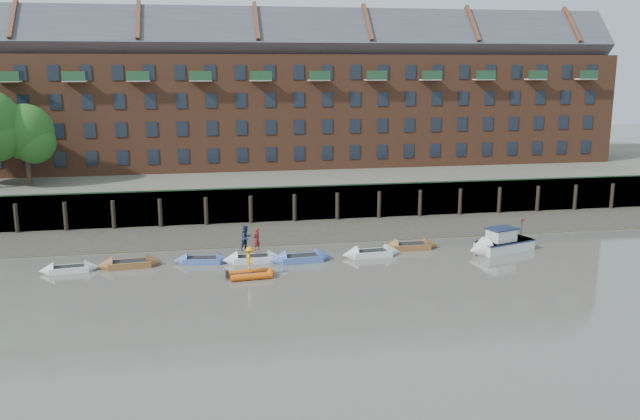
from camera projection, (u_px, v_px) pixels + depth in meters
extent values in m
plane|color=#615C55|center=(313.00, 305.00, 40.91)|extent=(220.00, 220.00, 0.00)
cube|color=#3D382F|center=(278.00, 233.00, 58.22)|extent=(110.00, 8.00, 0.50)
cube|color=#4C4336|center=(283.00, 243.00, 54.95)|extent=(110.00, 1.60, 0.10)
cube|color=#2D2A26|center=(272.00, 205.00, 62.11)|extent=(110.00, 0.80, 3.20)
cylinder|color=black|center=(16.00, 219.00, 57.73)|extent=(0.36, 0.36, 2.60)
cylinder|color=black|center=(65.00, 217.00, 58.42)|extent=(0.36, 0.36, 2.60)
cylinder|color=black|center=(113.00, 215.00, 59.12)|extent=(0.36, 0.36, 2.60)
cylinder|color=black|center=(160.00, 213.00, 59.81)|extent=(0.36, 0.36, 2.60)
cylinder|color=black|center=(206.00, 212.00, 60.51)|extent=(0.36, 0.36, 2.60)
cylinder|color=black|center=(251.00, 210.00, 61.21)|extent=(0.36, 0.36, 2.60)
cylinder|color=black|center=(295.00, 208.00, 61.90)|extent=(0.36, 0.36, 2.60)
cylinder|color=black|center=(337.00, 207.00, 62.60)|extent=(0.36, 0.36, 2.60)
cylinder|color=black|center=(379.00, 205.00, 63.29)|extent=(0.36, 0.36, 2.60)
cylinder|color=black|center=(420.00, 204.00, 63.99)|extent=(0.36, 0.36, 2.60)
cylinder|color=black|center=(460.00, 202.00, 64.68)|extent=(0.36, 0.36, 2.60)
cylinder|color=black|center=(499.00, 201.00, 65.38)|extent=(0.36, 0.36, 2.60)
cylinder|color=black|center=(538.00, 199.00, 66.07)|extent=(0.36, 0.36, 2.60)
cylinder|color=black|center=(575.00, 198.00, 66.77)|extent=(0.36, 0.36, 2.60)
cylinder|color=black|center=(612.00, 196.00, 67.46)|extent=(0.36, 0.36, 2.60)
cube|color=#264C2D|center=(272.00, 187.00, 61.48)|extent=(110.00, 0.06, 0.10)
cube|color=#5E594D|center=(259.00, 180.00, 75.19)|extent=(110.00, 28.00, 3.20)
cube|color=brown|center=(256.00, 111.00, 74.55)|extent=(80.00, 10.00, 12.00)
cube|color=#42444C|center=(255.00, 43.00, 73.03)|extent=(80.60, 15.56, 15.56)
cube|color=black|center=(28.00, 160.00, 66.61)|extent=(1.10, 0.12, 1.50)
cube|color=black|center=(60.00, 159.00, 67.13)|extent=(1.10, 0.12, 1.50)
cube|color=black|center=(92.00, 158.00, 67.65)|extent=(1.10, 0.12, 1.50)
cube|color=black|center=(123.00, 158.00, 68.18)|extent=(1.10, 0.12, 1.50)
cube|color=black|center=(153.00, 157.00, 68.70)|extent=(1.10, 0.12, 1.50)
cube|color=black|center=(183.00, 156.00, 69.22)|extent=(1.10, 0.12, 1.50)
cube|color=black|center=(213.00, 155.00, 69.74)|extent=(1.10, 0.12, 1.50)
cube|color=black|center=(242.00, 155.00, 70.26)|extent=(1.10, 0.12, 1.50)
cube|color=black|center=(271.00, 154.00, 70.78)|extent=(1.10, 0.12, 1.50)
cube|color=black|center=(299.00, 153.00, 71.30)|extent=(1.10, 0.12, 1.50)
cube|color=black|center=(327.00, 153.00, 71.83)|extent=(1.10, 0.12, 1.50)
cube|color=black|center=(355.00, 152.00, 72.35)|extent=(1.10, 0.12, 1.50)
cube|color=black|center=(382.00, 151.00, 72.87)|extent=(1.10, 0.12, 1.50)
cube|color=black|center=(409.00, 151.00, 73.39)|extent=(1.10, 0.12, 1.50)
cube|color=black|center=(435.00, 150.00, 73.91)|extent=(1.10, 0.12, 1.50)
cube|color=black|center=(461.00, 150.00, 74.43)|extent=(1.10, 0.12, 1.50)
cube|color=black|center=(487.00, 149.00, 74.95)|extent=(1.10, 0.12, 1.50)
cube|color=black|center=(512.00, 148.00, 75.47)|extent=(1.10, 0.12, 1.50)
cube|color=black|center=(537.00, 148.00, 76.00)|extent=(1.10, 0.12, 1.50)
cube|color=black|center=(561.00, 147.00, 76.52)|extent=(1.10, 0.12, 1.50)
cube|color=black|center=(586.00, 147.00, 77.04)|extent=(1.10, 0.12, 1.50)
cube|color=black|center=(26.00, 131.00, 66.02)|extent=(1.10, 0.12, 1.50)
cube|color=black|center=(58.00, 131.00, 66.54)|extent=(1.10, 0.12, 1.50)
cube|color=black|center=(90.00, 130.00, 67.06)|extent=(1.10, 0.12, 1.50)
cube|color=black|center=(121.00, 130.00, 67.58)|extent=(1.10, 0.12, 1.50)
cube|color=black|center=(152.00, 129.00, 68.10)|extent=(1.10, 0.12, 1.50)
cube|color=black|center=(182.00, 129.00, 68.63)|extent=(1.10, 0.12, 1.50)
cube|color=black|center=(212.00, 128.00, 69.15)|extent=(1.10, 0.12, 1.50)
cube|color=black|center=(242.00, 128.00, 69.67)|extent=(1.10, 0.12, 1.50)
cube|color=black|center=(271.00, 127.00, 70.19)|extent=(1.10, 0.12, 1.50)
cube|color=black|center=(299.00, 127.00, 70.71)|extent=(1.10, 0.12, 1.50)
cube|color=black|center=(327.00, 126.00, 71.23)|extent=(1.10, 0.12, 1.50)
cube|color=black|center=(355.00, 126.00, 71.75)|extent=(1.10, 0.12, 1.50)
cube|color=black|center=(382.00, 125.00, 72.28)|extent=(1.10, 0.12, 1.50)
cube|color=black|center=(409.00, 125.00, 72.80)|extent=(1.10, 0.12, 1.50)
cube|color=black|center=(436.00, 125.00, 73.32)|extent=(1.10, 0.12, 1.50)
cube|color=black|center=(462.00, 124.00, 73.84)|extent=(1.10, 0.12, 1.50)
cube|color=black|center=(488.00, 124.00, 74.36)|extent=(1.10, 0.12, 1.50)
cube|color=black|center=(513.00, 123.00, 74.88)|extent=(1.10, 0.12, 1.50)
cube|color=black|center=(538.00, 123.00, 75.40)|extent=(1.10, 0.12, 1.50)
cube|color=black|center=(563.00, 122.00, 75.92)|extent=(1.10, 0.12, 1.50)
cube|color=black|center=(588.00, 122.00, 76.45)|extent=(1.10, 0.12, 1.50)
cube|color=black|center=(23.00, 102.00, 65.43)|extent=(1.10, 0.12, 1.50)
cube|color=black|center=(56.00, 102.00, 65.95)|extent=(1.10, 0.12, 1.50)
cube|color=black|center=(88.00, 102.00, 66.47)|extent=(1.10, 0.12, 1.50)
cube|color=black|center=(119.00, 101.00, 66.99)|extent=(1.10, 0.12, 1.50)
cube|color=black|center=(150.00, 101.00, 67.51)|extent=(1.10, 0.12, 1.50)
cube|color=black|center=(181.00, 101.00, 68.03)|extent=(1.10, 0.12, 1.50)
cube|color=black|center=(211.00, 101.00, 68.56)|extent=(1.10, 0.12, 1.50)
cube|color=black|center=(241.00, 100.00, 69.08)|extent=(1.10, 0.12, 1.50)
cube|color=black|center=(270.00, 100.00, 69.60)|extent=(1.10, 0.12, 1.50)
cube|color=black|center=(299.00, 100.00, 70.12)|extent=(1.10, 0.12, 1.50)
cube|color=black|center=(327.00, 99.00, 70.64)|extent=(1.10, 0.12, 1.50)
cube|color=black|center=(355.00, 99.00, 71.16)|extent=(1.10, 0.12, 1.50)
cube|color=black|center=(383.00, 99.00, 71.68)|extent=(1.10, 0.12, 1.50)
cube|color=black|center=(410.00, 99.00, 72.20)|extent=(1.10, 0.12, 1.50)
cube|color=black|center=(437.00, 98.00, 72.73)|extent=(1.10, 0.12, 1.50)
cube|color=black|center=(463.00, 98.00, 73.25)|extent=(1.10, 0.12, 1.50)
cube|color=black|center=(489.00, 98.00, 73.77)|extent=(1.10, 0.12, 1.50)
cube|color=black|center=(515.00, 98.00, 74.29)|extent=(1.10, 0.12, 1.50)
cube|color=black|center=(540.00, 97.00, 74.81)|extent=(1.10, 0.12, 1.50)
cube|color=black|center=(565.00, 97.00, 75.33)|extent=(1.10, 0.12, 1.50)
cube|color=black|center=(590.00, 97.00, 75.85)|extent=(1.10, 0.12, 1.50)
cube|color=black|center=(20.00, 73.00, 64.83)|extent=(1.10, 0.12, 1.50)
cube|color=black|center=(53.00, 73.00, 65.36)|extent=(1.10, 0.12, 1.50)
cube|color=black|center=(86.00, 73.00, 65.88)|extent=(1.10, 0.12, 1.50)
cube|color=black|center=(118.00, 73.00, 66.40)|extent=(1.10, 0.12, 1.50)
cube|color=black|center=(149.00, 73.00, 66.92)|extent=(1.10, 0.12, 1.50)
cube|color=black|center=(180.00, 72.00, 67.44)|extent=(1.10, 0.12, 1.50)
cube|color=black|center=(210.00, 72.00, 67.96)|extent=(1.10, 0.12, 1.50)
cube|color=black|center=(240.00, 72.00, 68.48)|extent=(1.10, 0.12, 1.50)
cube|color=black|center=(270.00, 72.00, 69.01)|extent=(1.10, 0.12, 1.50)
cube|color=black|center=(299.00, 72.00, 69.53)|extent=(1.10, 0.12, 1.50)
cube|color=black|center=(327.00, 72.00, 70.05)|extent=(1.10, 0.12, 1.50)
cube|color=black|center=(356.00, 72.00, 70.57)|extent=(1.10, 0.12, 1.50)
cube|color=black|center=(383.00, 72.00, 71.09)|extent=(1.10, 0.12, 1.50)
cube|color=black|center=(411.00, 72.00, 71.61)|extent=(1.10, 0.12, 1.50)
cube|color=black|center=(438.00, 72.00, 72.13)|extent=(1.10, 0.12, 1.50)
cube|color=black|center=(464.00, 72.00, 72.65)|extent=(1.10, 0.12, 1.50)
cube|color=black|center=(491.00, 72.00, 73.18)|extent=(1.10, 0.12, 1.50)
cube|color=black|center=(516.00, 72.00, 73.70)|extent=(1.10, 0.12, 1.50)
cube|color=black|center=(542.00, 72.00, 74.22)|extent=(1.10, 0.12, 1.50)
cube|color=black|center=(567.00, 72.00, 74.74)|extent=(1.10, 0.12, 1.50)
cube|color=black|center=(592.00, 72.00, 75.26)|extent=(1.10, 0.12, 1.50)
cylinder|color=#3A281C|center=(28.00, 164.00, 62.43)|extent=(0.44, 0.44, 4.00)
sphere|color=#265A1D|center=(25.00, 132.00, 61.81)|extent=(5.12, 5.12, 5.12)
cube|color=silver|center=(69.00, 269.00, 47.30)|extent=(2.72, 1.46, 0.41)
cone|color=silver|center=(92.00, 267.00, 47.73)|extent=(1.14, 1.28, 1.17)
cone|color=silver|center=(46.00, 271.00, 46.87)|extent=(1.14, 1.28, 1.17)
cube|color=black|center=(69.00, 267.00, 47.26)|extent=(2.25, 1.12, 0.06)
cube|color=brown|center=(130.00, 264.00, 48.39)|extent=(3.09, 1.63, 0.46)
cone|color=brown|center=(155.00, 262.00, 48.86)|extent=(1.29, 1.45, 1.34)
cone|color=brown|center=(104.00, 266.00, 47.92)|extent=(1.29, 1.45, 1.34)
cube|color=black|center=(129.00, 261.00, 48.34)|extent=(2.57, 1.25, 0.06)
cube|color=#4562A8|center=(202.00, 260.00, 49.39)|extent=(2.82, 1.51, 0.42)
cone|color=#4562A8|center=(224.00, 260.00, 49.49)|extent=(1.18, 1.33, 1.22)
cone|color=#4562A8|center=(180.00, 261.00, 49.28)|extent=(1.18, 1.33, 1.22)
cube|color=black|center=(202.00, 258.00, 49.35)|extent=(2.34, 1.16, 0.06)
cube|color=silver|center=(253.00, 259.00, 49.70)|extent=(2.93, 1.40, 0.45)
cone|color=silver|center=(275.00, 257.00, 50.04)|extent=(1.17, 1.34, 1.31)
cone|color=silver|center=(230.00, 260.00, 49.35)|extent=(1.17, 1.34, 1.31)
cube|color=black|center=(253.00, 256.00, 49.65)|extent=(2.44, 1.06, 0.06)
cube|color=#4562A8|center=(301.00, 258.00, 49.75)|extent=(3.18, 1.66, 0.48)
cone|color=#4562A8|center=(324.00, 257.00, 50.22)|extent=(1.32, 1.49, 1.38)
cone|color=#4562A8|center=(277.00, 260.00, 49.29)|extent=(1.32, 1.49, 1.38)
cube|color=black|center=(301.00, 256.00, 49.71)|extent=(2.64, 1.27, 0.06)
cube|color=silver|center=(371.00, 253.00, 51.11)|extent=(3.03, 1.53, 0.46)
cone|color=silver|center=(393.00, 252.00, 51.52)|extent=(1.23, 1.41, 1.33)
cone|color=silver|center=(349.00, 255.00, 50.70)|extent=(1.23, 1.41, 1.33)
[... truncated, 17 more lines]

